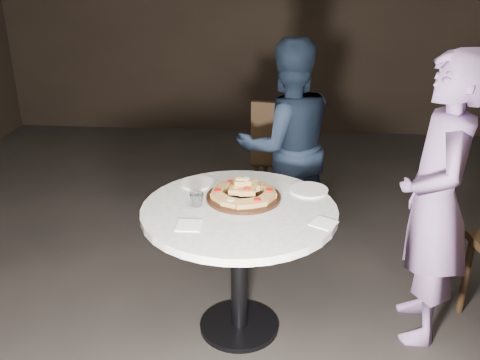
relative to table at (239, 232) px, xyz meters
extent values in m
plane|color=black|center=(0.05, 0.11, -0.61)|extent=(7.00, 7.00, 0.00)
cylinder|color=black|center=(0.00, 0.00, -0.60)|extent=(0.56, 0.56, 0.03)
cylinder|color=black|center=(0.00, 0.00, -0.24)|extent=(0.11, 0.11, 0.69)
cylinder|color=silver|center=(0.00, 0.00, 0.12)|extent=(1.28, 1.28, 0.04)
cylinder|color=black|center=(0.01, 0.11, 0.15)|extent=(0.41, 0.41, 0.02)
cube|color=#A67A40|center=(0.15, 0.12, 0.17)|extent=(0.08, 0.10, 0.04)
cylinder|color=red|center=(0.15, 0.12, 0.19)|extent=(0.05, 0.05, 0.01)
cube|color=#A67A40|center=(0.13, 0.18, 0.17)|extent=(0.10, 0.10, 0.04)
cube|color=#A67A40|center=(0.07, 0.23, 0.17)|extent=(0.10, 0.10, 0.04)
cylinder|color=beige|center=(0.07, 0.23, 0.19)|extent=(0.05, 0.05, 0.01)
cube|color=#A67A40|center=(0.00, 0.24, 0.17)|extent=(0.09, 0.07, 0.04)
cube|color=#A67A40|center=(-0.06, 0.22, 0.17)|extent=(0.10, 0.10, 0.04)
cylinder|color=red|center=(-0.06, 0.22, 0.19)|extent=(0.05, 0.05, 0.01)
cube|color=#A67A40|center=(-0.11, 0.16, 0.17)|extent=(0.09, 0.10, 0.04)
cube|color=#A67A40|center=(-0.12, 0.10, 0.17)|extent=(0.07, 0.09, 0.04)
cylinder|color=red|center=(-0.12, 0.10, 0.19)|extent=(0.04, 0.04, 0.01)
cube|color=#A67A40|center=(-0.10, 0.03, 0.17)|extent=(0.10, 0.10, 0.04)
cube|color=#A67A40|center=(-0.04, -0.02, 0.17)|extent=(0.10, 0.09, 0.04)
cylinder|color=beige|center=(-0.04, -0.02, 0.19)|extent=(0.05, 0.05, 0.01)
cube|color=#A67A40|center=(0.03, -0.03, 0.17)|extent=(0.10, 0.08, 0.04)
cube|color=#A67A40|center=(0.09, 0.00, 0.17)|extent=(0.10, 0.09, 0.04)
cylinder|color=red|center=(0.09, 0.00, 0.19)|extent=(0.05, 0.05, 0.01)
cube|color=#A67A40|center=(0.14, 0.05, 0.17)|extent=(0.09, 0.10, 0.04)
cube|color=#A67A40|center=(0.05, 0.13, 0.20)|extent=(0.10, 0.10, 0.03)
cylinder|color=#2D6B1E|center=(0.05, 0.13, 0.22)|extent=(0.05, 0.05, 0.01)
cube|color=#A67A40|center=(-0.01, 0.15, 0.20)|extent=(0.06, 0.08, 0.03)
cylinder|color=beige|center=(-0.01, 0.15, 0.22)|extent=(0.04, 0.04, 0.01)
cube|color=#A67A40|center=(-0.02, 0.09, 0.20)|extent=(0.07, 0.09, 0.03)
cylinder|color=orange|center=(-0.02, 0.09, 0.22)|extent=(0.04, 0.04, 0.01)
cube|color=#A67A40|center=(0.03, 0.07, 0.20)|extent=(0.09, 0.07, 0.03)
cylinder|color=red|center=(0.03, 0.07, 0.22)|extent=(0.04, 0.04, 0.01)
cube|color=#A67A40|center=(0.03, 0.13, 0.23)|extent=(0.10, 0.09, 0.03)
cylinder|color=beige|center=(0.03, 0.13, 0.24)|extent=(0.05, 0.05, 0.01)
cube|color=#A67A40|center=(-0.01, 0.13, 0.23)|extent=(0.08, 0.09, 0.03)
cylinder|color=beige|center=(-0.01, 0.13, 0.24)|extent=(0.05, 0.05, 0.01)
cylinder|color=white|center=(-0.26, 0.28, 0.15)|extent=(0.22, 0.22, 0.01)
cylinder|color=white|center=(0.36, 0.23, 0.15)|extent=(0.25, 0.25, 0.01)
imported|color=silver|center=(-0.22, 0.00, 0.17)|extent=(0.08, 0.08, 0.07)
cube|color=white|center=(-0.22, -0.22, 0.14)|extent=(0.12, 0.12, 0.01)
cube|color=white|center=(0.42, -0.15, 0.14)|extent=(0.15, 0.15, 0.01)
cube|color=black|center=(0.24, 1.51, -0.13)|extent=(0.51, 0.51, 0.04)
cube|color=black|center=(0.21, 1.29, 0.11)|extent=(0.45, 0.11, 0.48)
cylinder|color=black|center=(0.46, 1.67, -0.37)|extent=(0.04, 0.04, 0.48)
cylinder|color=black|center=(0.08, 1.73, -0.37)|extent=(0.04, 0.04, 0.48)
cylinder|color=black|center=(0.40, 1.29, -0.37)|extent=(0.04, 0.04, 0.48)
cylinder|color=black|center=(0.02, 1.35, -0.37)|extent=(0.04, 0.04, 0.48)
cylinder|color=black|center=(1.28, 0.25, -0.36)|extent=(0.05, 0.05, 0.50)
imported|color=black|center=(0.24, 1.02, 0.12)|extent=(0.85, 0.75, 1.46)
imported|color=#8167A0|center=(0.99, 0.08, 0.16)|extent=(0.41, 0.59, 1.55)
camera|label=1|loc=(0.19, -2.43, 1.33)|focal=40.00mm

